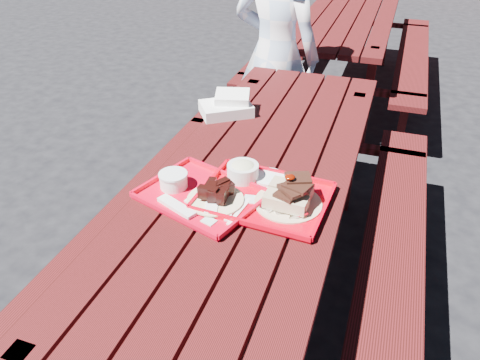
{
  "coord_description": "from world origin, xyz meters",
  "views": [
    {
      "loc": [
        0.46,
        -1.48,
        1.73
      ],
      "look_at": [
        0.0,
        -0.15,
        0.82
      ],
      "focal_mm": 35.0,
      "sensor_mm": 36.0,
      "label": 1
    }
  ],
  "objects_px": {
    "picnic_table_near": "(252,214)",
    "picnic_table_far": "(348,34)",
    "far_tray": "(199,193)",
    "near_tray": "(266,190)",
    "person": "(275,55)"
  },
  "relations": [
    {
      "from": "picnic_table_far",
      "to": "far_tray",
      "type": "distance_m",
      "value": 3.02
    },
    {
      "from": "picnic_table_far",
      "to": "far_tray",
      "type": "bearing_deg",
      "value": -92.6
    },
    {
      "from": "near_tray",
      "to": "far_tray",
      "type": "distance_m",
      "value": 0.24
    },
    {
      "from": "far_tray",
      "to": "person",
      "type": "height_order",
      "value": "person"
    },
    {
      "from": "far_tray",
      "to": "picnic_table_far",
      "type": "bearing_deg",
      "value": 87.4
    },
    {
      "from": "picnic_table_near",
      "to": "far_tray",
      "type": "bearing_deg",
      "value": -122.93
    },
    {
      "from": "person",
      "to": "picnic_table_far",
      "type": "bearing_deg",
      "value": -89.27
    },
    {
      "from": "far_tray",
      "to": "person",
      "type": "relative_size",
      "value": 0.31
    },
    {
      "from": "picnic_table_near",
      "to": "picnic_table_far",
      "type": "xyz_separation_m",
      "value": [
        0.0,
        2.8,
        0.0
      ]
    },
    {
      "from": "picnic_table_near",
      "to": "picnic_table_far",
      "type": "bearing_deg",
      "value": 90.0
    },
    {
      "from": "picnic_table_near",
      "to": "picnic_table_far",
      "type": "relative_size",
      "value": 1.0
    },
    {
      "from": "near_tray",
      "to": "far_tray",
      "type": "bearing_deg",
      "value": -159.95
    },
    {
      "from": "picnic_table_near",
      "to": "far_tray",
      "type": "relative_size",
      "value": 4.86
    },
    {
      "from": "picnic_table_far",
      "to": "far_tray",
      "type": "height_order",
      "value": "far_tray"
    },
    {
      "from": "near_tray",
      "to": "person",
      "type": "distance_m",
      "value": 1.51
    }
  ]
}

